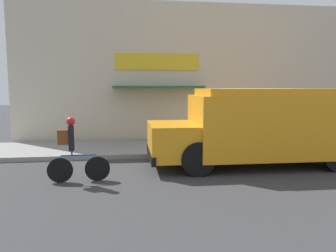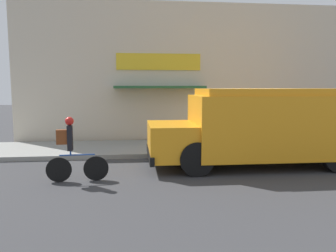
{
  "view_description": "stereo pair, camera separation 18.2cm",
  "coord_description": "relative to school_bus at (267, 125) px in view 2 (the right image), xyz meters",
  "views": [
    {
      "loc": [
        -4.18,
        -10.6,
        2.35
      ],
      "look_at": [
        -2.82,
        -0.2,
        1.1
      ],
      "focal_mm": 35.0,
      "sensor_mm": 36.0,
      "label": 1
    },
    {
      "loc": [
        -4.0,
        -10.62,
        2.35
      ],
      "look_at": [
        -2.82,
        -0.2,
        1.1
      ],
      "focal_mm": 35.0,
      "sensor_mm": 36.0,
      "label": 2
    }
  ],
  "objects": [
    {
      "name": "school_bus",
      "position": [
        0.0,
        0.0,
        0.0
      ],
      "size": [
        6.46,
        2.74,
        2.3
      ],
      "rotation": [
        0.0,
        0.0,
        -0.01
      ],
      "color": "orange",
      "rests_on": "ground_plane"
    },
    {
      "name": "ground_plane",
      "position": [
        -0.0,
        1.35,
        -1.22
      ],
      "size": [
        70.0,
        70.0,
        0.0
      ],
      "primitive_type": "plane",
      "color": "#38383A"
    },
    {
      "name": "sidewalk",
      "position": [
        -0.0,
        2.84,
        -1.14
      ],
      "size": [
        28.0,
        2.97,
        0.15
      ],
      "color": "gray",
      "rests_on": "ground_plane"
    },
    {
      "name": "cyclist",
      "position": [
        -5.47,
        -1.08,
        -0.42
      ],
      "size": [
        1.53,
        0.21,
        1.63
      ],
      "rotation": [
        0.0,
        0.0,
        0.05
      ],
      "color": "black",
      "rests_on": "ground_plane"
    },
    {
      "name": "trash_bin",
      "position": [
        2.29,
        3.59,
        -0.62
      ],
      "size": [
        0.56,
        0.56,
        0.89
      ],
      "color": "slate",
      "rests_on": "sidewalk"
    },
    {
      "name": "storefront",
      "position": [
        -0.07,
        4.63,
        1.71
      ],
      "size": [
        17.55,
        1.13,
        5.87
      ],
      "color": "beige",
      "rests_on": "ground_plane"
    }
  ]
}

